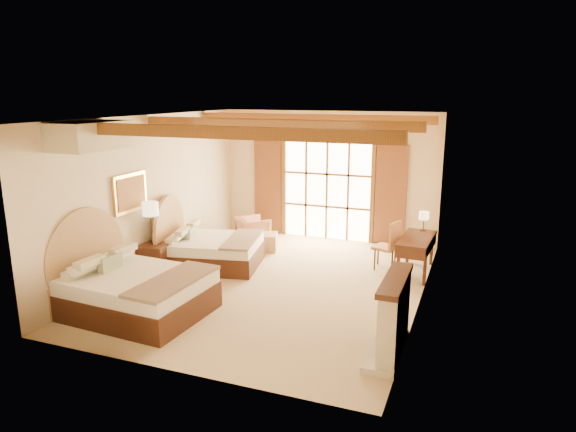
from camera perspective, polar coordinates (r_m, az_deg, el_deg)
The scene contains 19 objects.
floor at distance 10.13m, azimuth -1.41°, elevation -7.46°, with size 7.00×7.00×0.00m, color #C8B289.
wall_back at distance 12.92m, azimuth 4.44°, elevation 4.47°, with size 5.50×5.50×0.00m, color beige.
wall_left at distance 10.99m, azimuth -14.86°, elevation 2.45°, with size 7.00×7.00×0.00m, color beige.
wall_right at distance 9.02m, azimuth 14.93°, elevation 0.06°, with size 7.00×7.00×0.00m, color beige.
ceiling at distance 9.46m, azimuth -1.52°, elevation 10.93°, with size 7.00×7.00×0.00m, color #BD7235.
ceiling_beams at distance 9.47m, azimuth -1.52°, elevation 10.21°, with size 5.39×4.60×0.18m, color brown, non-canonical shape.
french_doors at distance 12.92m, azimuth 4.34°, elevation 2.90°, with size 3.95×0.08×2.60m.
fireplace at distance 7.50m, azimuth 11.53°, elevation -11.34°, with size 0.46×1.40×1.16m.
painting at distance 10.35m, azimuth -17.10°, elevation 2.47°, with size 0.06×0.95×0.75m.
canopy_valance at distance 9.05m, azimuth -20.95°, elevation 8.35°, with size 0.70×1.40×0.45m, color beige.
bed_near at distance 9.13m, azimuth -17.36°, elevation -7.47°, with size 2.38×1.86×1.50m.
bed_far at distance 11.19m, azimuth -9.11°, elevation -3.41°, with size 2.28×1.88×1.32m.
nightstand at distance 10.82m, azimuth -14.61°, elevation -4.71°, with size 0.54×0.54×0.64m, color #422015.
floor_lamp at distance 10.57m, azimuth -15.02°, elevation 0.28°, with size 0.32×0.32×1.52m.
armchair at distance 12.66m, azimuth -3.93°, elevation -1.59°, with size 0.71×0.73×0.66m, color tan.
ottoman at distance 12.13m, azimuth -2.54°, elevation -2.90°, with size 0.54×0.54×0.40m, color tan.
desk at distance 10.88m, azimuth 14.03°, elevation -4.10°, with size 0.68×1.45×0.76m.
desk_chair at distance 11.05m, azimuth 10.88°, elevation -4.13°, with size 0.58×0.57×1.04m.
desk_lamp at distance 11.25m, azimuth 14.87°, elevation -0.04°, with size 0.21×0.21×0.41m.
Camera 1 is at (3.59, -8.74, 3.64)m, focal length 32.00 mm.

